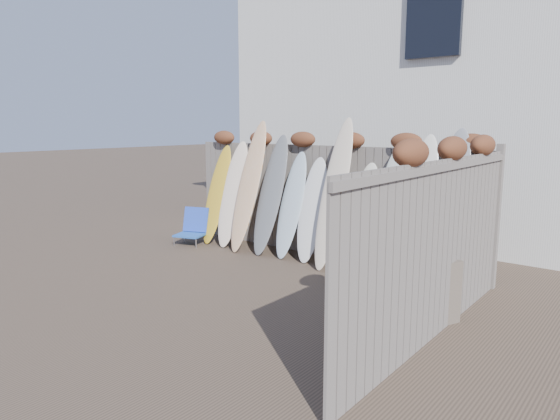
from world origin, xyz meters
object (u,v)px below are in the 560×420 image
Objects in this scene: lattice_panel at (456,235)px; surfboard_0 at (217,194)px; wooden_crate at (425,288)px; beach_chair at (193,227)px.

surfboard_0 is at bearing 164.20° from lattice_panel.
surfboard_0 reaches higher than lattice_panel.
wooden_crate is 0.86m from lattice_panel.
lattice_panel is at bearing 77.56° from wooden_crate.
surfboard_0 is at bearing 165.69° from wooden_crate.
lattice_panel is 5.09m from surfboard_0.
wooden_crate is 5.10m from surfboard_0.
lattice_panel is at bearing -2.49° from beach_chair.
wooden_crate is at bearing -11.86° from surfboard_0.
beach_chair is at bearing 168.91° from lattice_panel.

